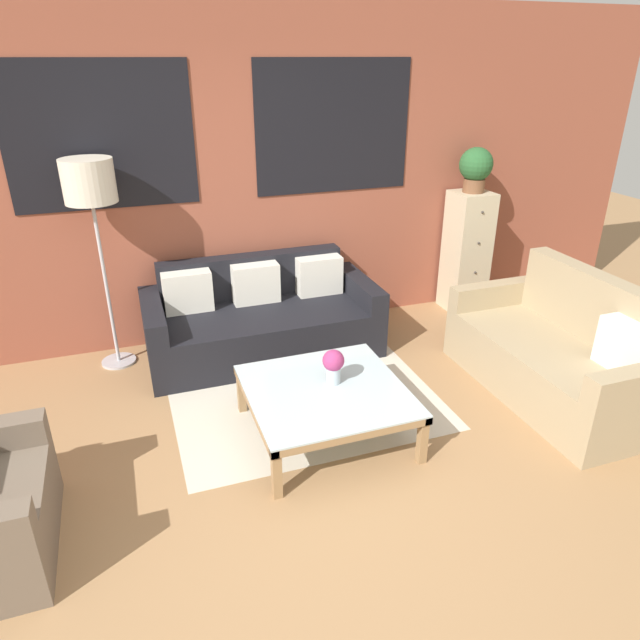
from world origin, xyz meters
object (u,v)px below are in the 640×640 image
(coffee_table, at_px, (326,395))
(settee_vintage, at_px, (558,356))
(couch_dark, at_px, (261,320))
(flower_vase, at_px, (333,364))
(potted_plant, at_px, (476,167))
(drawer_cabinet, at_px, (466,252))
(floor_lamp, at_px, (90,190))

(coffee_table, bearing_deg, settee_vintage, -2.19)
(couch_dark, distance_m, coffee_table, 1.36)
(couch_dark, relative_size, flower_vase, 8.03)
(settee_vintage, xyz_separation_m, flower_vase, (-1.76, 0.13, 0.19))
(potted_plant, bearing_deg, couch_dark, -174.07)
(settee_vintage, xyz_separation_m, potted_plant, (0.22, 1.65, 1.11))
(couch_dark, bearing_deg, coffee_table, -85.83)
(drawer_cabinet, xyz_separation_m, potted_plant, (0.00, 0.00, 0.82))
(floor_lamp, height_order, flower_vase, floor_lamp)
(floor_lamp, bearing_deg, couch_dark, -8.50)
(couch_dark, bearing_deg, flower_vase, -82.36)
(drawer_cabinet, relative_size, potted_plant, 2.88)
(coffee_table, height_order, floor_lamp, floor_lamp)
(couch_dark, height_order, floor_lamp, floor_lamp)
(drawer_cabinet, height_order, flower_vase, drawer_cabinet)
(coffee_table, xyz_separation_m, flower_vase, (0.07, 0.06, 0.19))
(floor_lamp, bearing_deg, flower_vase, -46.89)
(settee_vintage, bearing_deg, coffee_table, 177.81)
(drawer_cabinet, distance_m, potted_plant, 0.82)
(flower_vase, bearing_deg, floor_lamp, 133.11)
(settee_vintage, bearing_deg, couch_dark, 143.59)
(settee_vintage, distance_m, flower_vase, 1.78)
(floor_lamp, distance_m, potted_plant, 3.36)
(settee_vintage, distance_m, potted_plant, 2.00)
(settee_vintage, height_order, potted_plant, potted_plant)
(settee_vintage, distance_m, drawer_cabinet, 1.69)
(potted_plant, bearing_deg, settee_vintage, -97.53)
(couch_dark, xyz_separation_m, flower_vase, (0.17, -1.29, 0.22))
(couch_dark, distance_m, floor_lamp, 1.69)
(floor_lamp, relative_size, drawer_cabinet, 1.42)
(coffee_table, bearing_deg, floor_lamp, 130.36)
(floor_lamp, distance_m, drawer_cabinet, 3.47)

